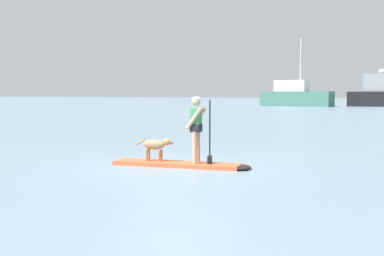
# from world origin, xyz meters

# --- Properties ---
(ground_plane) EXTENTS (400.00, 400.00, 0.00)m
(ground_plane) POSITION_xyz_m (0.00, 0.00, 0.00)
(ground_plane) COLOR slate
(paddleboard) EXTENTS (3.58, 1.00, 0.10)m
(paddleboard) POSITION_xyz_m (0.23, 0.02, 0.05)
(paddleboard) COLOR #E55933
(paddleboard) RESTS_ON ground_plane
(person_paddler) EXTENTS (0.63, 0.51, 1.66)m
(person_paddler) POSITION_xyz_m (0.53, 0.05, 1.06)
(person_paddler) COLOR tan
(person_paddler) RESTS_ON paddleboard
(dog) EXTENTS (1.04, 0.27, 0.60)m
(dog) POSITION_xyz_m (-0.56, -0.05, 0.50)
(dog) COLOR #997A51
(dog) RESTS_ON paddleboard
(moored_boat_far_port) EXTENTS (10.59, 4.83, 9.93)m
(moored_boat_far_port) POSITION_xyz_m (-7.87, 58.47, 1.49)
(moored_boat_far_port) COLOR #3F7266
(moored_boat_far_port) RESTS_ON ground_plane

